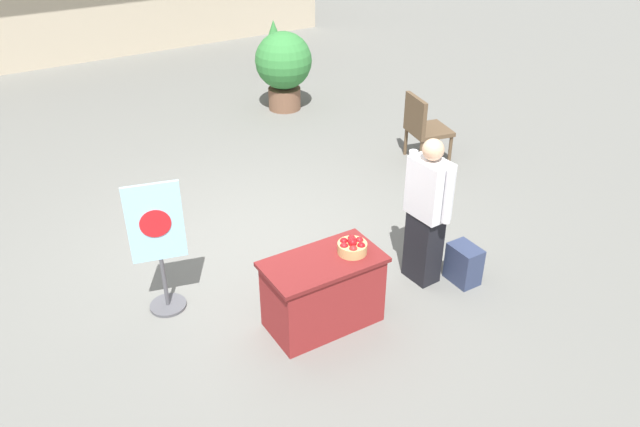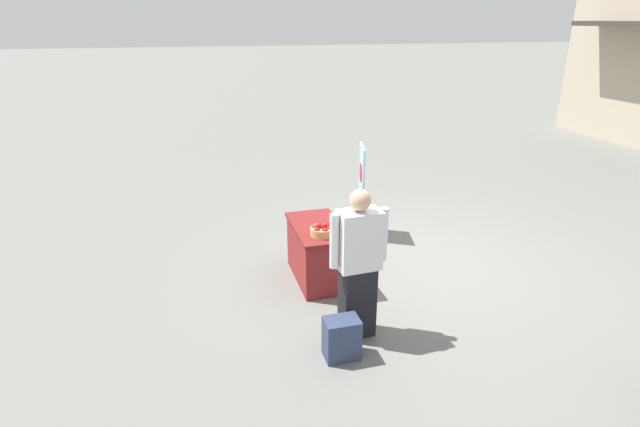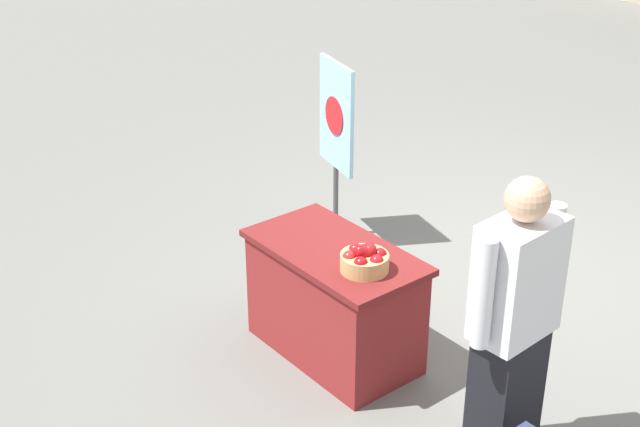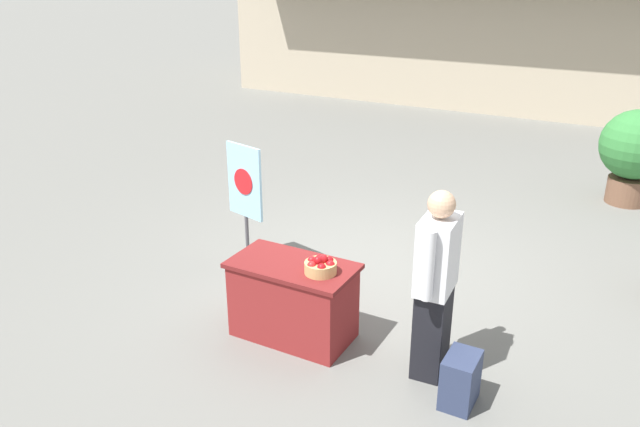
# 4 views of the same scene
# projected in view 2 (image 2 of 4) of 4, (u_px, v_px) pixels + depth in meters

# --- Properties ---
(ground_plane) EXTENTS (120.00, 120.00, 0.00)m
(ground_plane) POSITION_uv_depth(u_px,v_px,m) (426.00, 266.00, 6.71)
(ground_plane) COLOR slate
(display_table) EXTENTS (1.11, 0.60, 0.73)m
(display_table) POSITION_uv_depth(u_px,v_px,m) (318.00, 252.00, 6.26)
(display_table) COLOR maroon
(display_table) RESTS_ON ground_plane
(apple_basket) EXTENTS (0.27, 0.27, 0.16)m
(apple_basket) POSITION_uv_depth(u_px,v_px,m) (322.00, 230.00, 5.83)
(apple_basket) COLOR tan
(apple_basket) RESTS_ON display_table
(person_visitor) EXTENTS (0.28, 0.61, 1.60)m
(person_visitor) POSITION_uv_depth(u_px,v_px,m) (358.00, 264.00, 4.98)
(person_visitor) COLOR black
(person_visitor) RESTS_ON ground_plane
(backpack) EXTENTS (0.24, 0.34, 0.42)m
(backpack) POSITION_uv_depth(u_px,v_px,m) (342.00, 338.00, 4.83)
(backpack) COLOR #2D3856
(backpack) RESTS_ON ground_plane
(poster_board) EXTENTS (0.51, 0.36, 1.38)m
(poster_board) POSITION_uv_depth(u_px,v_px,m) (361.00, 188.00, 7.45)
(poster_board) COLOR #4C4C51
(poster_board) RESTS_ON ground_plane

